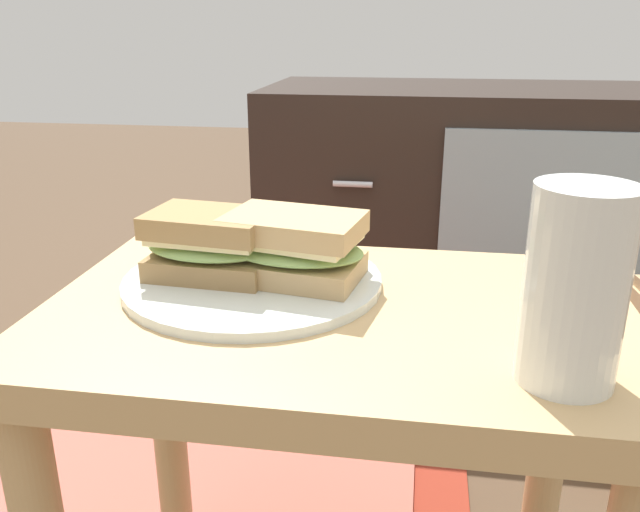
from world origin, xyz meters
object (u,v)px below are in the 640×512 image
object	(u,v)px
sandwich_front	(210,244)
sandwich_back	(294,247)
tv_cabinet	(475,214)
plate	(253,280)
beer_glass	(575,288)

from	to	relation	value
sandwich_front	sandwich_back	xyz separation A→B (m)	(0.09, 0.00, 0.00)
tv_cabinet	sandwich_front	distance (m)	0.99
plate	sandwich_front	bearing A→B (deg)	-177.82
plate	sandwich_back	xyz separation A→B (m)	(0.04, 0.00, 0.04)
beer_glass	sandwich_back	bearing A→B (deg)	147.96
plate	sandwich_front	distance (m)	0.06
beer_glass	tv_cabinet	bearing A→B (deg)	89.17
tv_cabinet	beer_glass	size ratio (longest dim) A/B	6.38
plate	sandwich_front	world-z (taller)	sandwich_front
tv_cabinet	sandwich_back	world-z (taller)	tv_cabinet
tv_cabinet	plate	bearing A→B (deg)	-107.92
sandwich_back	beer_glass	distance (m)	0.28
tv_cabinet	sandwich_front	world-z (taller)	tv_cabinet
tv_cabinet	sandwich_back	size ratio (longest dim) A/B	6.16
sandwich_front	sandwich_back	bearing A→B (deg)	2.18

